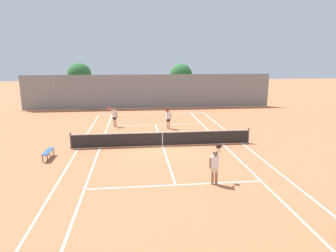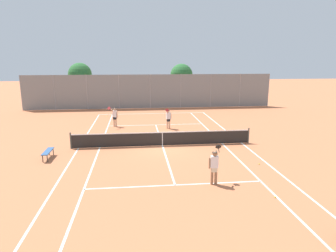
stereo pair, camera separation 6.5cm
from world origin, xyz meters
name	(u,v)px [view 2 (the right image)]	position (x,y,z in m)	size (l,w,h in m)	color
ground_plane	(162,146)	(0.00, 0.00, 0.00)	(120.00, 120.00, 0.00)	#C67047
court_line_markings	(162,146)	(0.00, 0.00, 0.00)	(11.10, 23.90, 0.01)	silver
tennis_net	(162,138)	(0.00, 0.00, 0.51)	(12.00, 0.10, 1.07)	#474C47
player_near_side	(214,165)	(1.81, -6.48, 0.93)	(0.71, 0.72, 1.77)	#936B4C
player_far_left	(115,116)	(-3.51, 6.16, 0.93)	(0.84, 0.69, 1.77)	#D8A884
player_far_right	(168,118)	(0.94, 4.87, 0.93)	(0.57, 0.81, 1.77)	#D8A884
loose_tennis_ball_0	(215,139)	(3.92, 1.03, 0.03)	(0.07, 0.07, 0.07)	#D1DB33
loose_tennis_ball_1	(213,138)	(3.87, 1.51, 0.03)	(0.07, 0.07, 0.07)	#D1DB33
loose_tennis_ball_2	(259,164)	(4.99, -4.19, 0.03)	(0.07, 0.07, 0.07)	#D1DB33
loose_tennis_ball_3	(275,197)	(4.03, -8.15, 0.03)	(0.07, 0.07, 0.07)	#D1DB33
loose_tennis_ball_4	(107,116)	(-4.61, 10.71, 0.03)	(0.07, 0.07, 0.07)	#D1DB33
courtside_bench	(48,152)	(-6.89, -1.86, 0.41)	(0.36, 1.50, 0.47)	#33598C
back_fence	(150,91)	(0.00, 15.34, 1.96)	(28.57, 0.08, 3.91)	gray
tree_behind_left	(80,75)	(-8.27, 18.19, 3.70)	(2.80, 2.80, 5.18)	brown
tree_behind_right	(182,76)	(4.28, 19.34, 3.50)	(2.87, 2.87, 5.02)	brown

